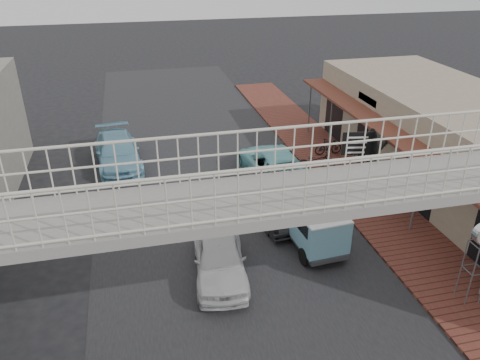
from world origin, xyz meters
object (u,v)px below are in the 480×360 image
dark_sedan (273,200)px  motorcycle_near (316,161)px  angkot_van (311,218)px  white_hatchback (219,256)px  angkot_curb (274,165)px  angkot_far (118,152)px  arrow_sign (378,144)px  motorcycle_far (328,146)px

dark_sedan → motorcycle_near: 4.62m
angkot_van → white_hatchback: bearing=-168.4°
angkot_curb → angkot_van: 5.41m
angkot_curb → angkot_van: bearing=83.9°
angkot_curb → angkot_far: angkot_curb is taller
dark_sedan → angkot_curb: 3.32m
white_hatchback → angkot_curb: bearing=65.3°
angkot_far → angkot_van: angkot_van is taller
angkot_curb → angkot_far: size_ratio=1.05×
angkot_van → arrow_sign: arrow_sign is taller
angkot_far → arrow_sign: arrow_sign is taller
angkot_curb → motorcycle_far: angkot_curb is taller
motorcycle_near → motorcycle_far: motorcycle_near is taller
white_hatchback → angkot_van: angkot_van is taller
motorcycle_near → arrow_sign: 4.17m
motorcycle_near → dark_sedan: bearing=142.0°
angkot_van → motorcycle_near: 6.11m
arrow_sign → angkot_curb: bearing=145.9°
angkot_van → motorcycle_far: bearing=58.0°
angkot_curb → arrow_sign: size_ratio=1.61×
white_hatchback → dark_sedan: (2.85, 3.25, 0.02)m
dark_sedan → angkot_van: size_ratio=1.23×
angkot_curb → motorcycle_far: bearing=-154.1°
angkot_curb → dark_sedan: bearing=68.8°
angkot_van → arrow_sign: (3.61, 2.19, 1.68)m
dark_sedan → arrow_sign: bearing=-5.0°
angkot_curb → angkot_far: 7.89m
angkot_curb → angkot_van: angkot_van is taller
angkot_curb → motorcycle_far: size_ratio=3.60×
white_hatchback → angkot_curb: size_ratio=0.78×
white_hatchback → angkot_far: 10.26m
angkot_far → arrow_sign: bearing=-37.4°
arrow_sign → dark_sedan: bearing=-170.6°
motorcycle_far → arrow_sign: 5.61m
motorcycle_far → motorcycle_near: bearing=142.1°
angkot_far → motorcycle_near: (9.30, -3.15, -0.12)m
white_hatchback → motorcycle_near: bearing=54.1°
white_hatchback → dark_sedan: bearing=55.5°
motorcycle_far → angkot_far: bearing=83.2°
angkot_far → motorcycle_near: 9.82m
white_hatchback → motorcycle_near: size_ratio=2.11×
motorcycle_near → arrow_sign: (1.15, -3.38, 2.15)m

